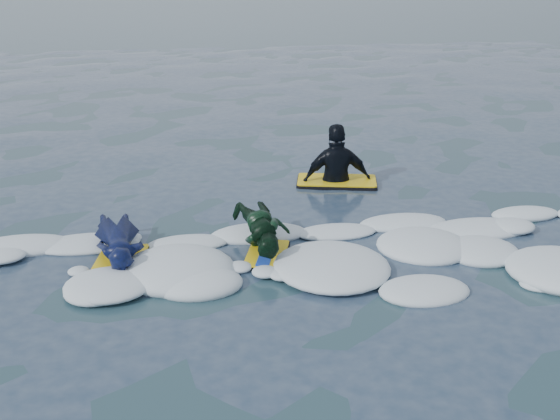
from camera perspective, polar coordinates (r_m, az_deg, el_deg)
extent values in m
plane|color=#18313B|center=(7.06, -3.83, -7.28)|extent=(120.00, 120.00, 0.00)
cube|color=black|center=(7.95, -12.92, -4.27)|extent=(0.69, 1.04, 0.05)
cube|color=yellow|center=(7.94, -12.94, -4.05)|extent=(0.66, 1.02, 0.02)
imported|color=#0A124C|center=(8.12, -12.96, -2.44)|extent=(0.65, 1.49, 0.35)
cube|color=black|center=(7.97, -1.08, -3.71)|extent=(0.67, 0.92, 0.04)
cube|color=yellow|center=(7.96, -1.08, -3.52)|extent=(0.65, 0.90, 0.01)
cube|color=blue|center=(7.96, -1.08, -3.46)|extent=(0.37, 0.79, 0.00)
imported|color=#0D311B|center=(8.07, -1.32, -1.67)|extent=(0.61, 1.23, 0.47)
cube|color=black|center=(10.56, 4.63, 2.23)|extent=(1.32, 0.94, 0.06)
cube|color=yellow|center=(10.55, 4.64, 2.44)|extent=(1.29, 0.90, 0.02)
imported|color=black|center=(10.56, 4.63, 2.25)|extent=(1.07, 0.51, 1.79)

